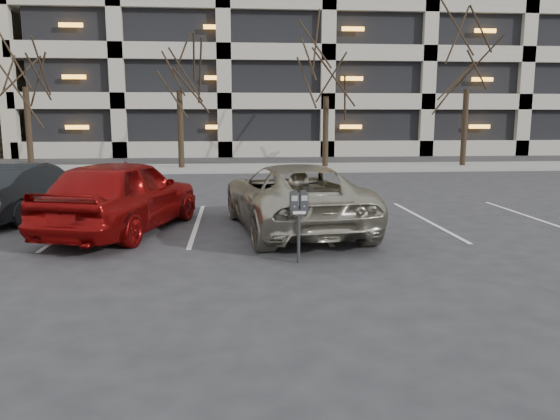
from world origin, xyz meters
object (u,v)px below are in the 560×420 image
(tree_b, at_px, (178,40))
(tree_c, at_px, (327,51))
(tree_a, at_px, (21,34))
(car_dark, at_px, (25,190))
(suv_silver, at_px, (293,197))
(tree_d, at_px, (469,40))
(parking_meter, at_px, (299,209))
(car_red, at_px, (122,195))

(tree_b, xyz_separation_m, tree_c, (7.00, 0.00, -0.40))
(tree_a, distance_m, tree_b, 7.00)
(tree_b, xyz_separation_m, car_dark, (-2.78, -12.43, -5.32))
(tree_a, relative_size, suv_silver, 1.52)
(tree_b, xyz_separation_m, suv_silver, (3.81, -14.54, -5.28))
(tree_d, height_order, parking_meter, tree_d)
(tree_a, xyz_separation_m, car_dark, (4.22, -12.43, -5.53))
(suv_silver, bearing_deg, tree_b, -83.28)
(tree_d, bearing_deg, tree_b, 180.00)
(tree_c, height_order, tree_d, tree_d)
(tree_c, bearing_deg, tree_b, 180.00)
(tree_b, bearing_deg, tree_d, 0.00)
(tree_b, relative_size, suv_silver, 1.47)
(tree_c, xyz_separation_m, parking_meter, (-3.41, -17.40, -4.67))
(tree_a, bearing_deg, tree_d, 0.00)
(tree_a, distance_m, tree_d, 21.00)
(car_red, bearing_deg, tree_a, -47.72)
(suv_silver, distance_m, car_dark, 6.92)
(tree_b, bearing_deg, car_dark, -102.60)
(parking_meter, distance_m, car_red, 4.59)
(tree_c, distance_m, parking_meter, 18.34)
(tree_b, bearing_deg, parking_meter, -78.35)
(tree_d, xyz_separation_m, suv_silver, (-10.19, -14.54, -5.47))
(tree_c, distance_m, car_red, 16.78)
(tree_c, bearing_deg, tree_d, 0.00)
(car_red, bearing_deg, tree_b, -73.47)
(parking_meter, bearing_deg, car_dark, 138.24)
(tree_b, relative_size, car_dark, 1.96)
(tree_c, xyz_separation_m, tree_d, (7.00, 0.00, 0.60))
(parking_meter, relative_size, car_red, 0.26)
(suv_silver, height_order, car_red, car_red)
(parking_meter, xyz_separation_m, suv_silver, (0.22, 2.86, -0.21))
(tree_c, relative_size, car_dark, 1.83)
(suv_silver, xyz_separation_m, car_dark, (-6.59, 2.11, -0.05))
(tree_c, bearing_deg, parking_meter, -101.09)
(tree_d, xyz_separation_m, parking_meter, (-10.41, -17.40, -5.26))
(parking_meter, bearing_deg, car_red, 136.86)
(car_red, height_order, car_dark, car_red)
(car_red, xyz_separation_m, car_dark, (-2.82, 2.06, -0.13))
(tree_a, height_order, car_dark, tree_a)
(tree_b, distance_m, car_dark, 13.80)
(parking_meter, bearing_deg, tree_b, 97.87)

